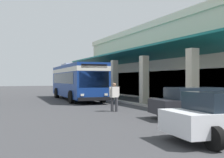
# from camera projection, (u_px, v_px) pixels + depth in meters

# --- Properties ---
(ground) EXTENTS (120.00, 120.00, 0.00)m
(ground) POSITION_uv_depth(u_px,v_px,m) (168.00, 99.00, 25.70)
(ground) COLOR #38383A
(curb_strip) EXTENTS (33.08, 0.50, 0.12)m
(curb_strip) POSITION_uv_depth(u_px,v_px,m) (105.00, 99.00, 25.80)
(curb_strip) COLOR #9E998E
(curb_strip) RESTS_ON ground
(plaza_building) EXTENTS (27.87, 14.91, 7.24)m
(plaza_building) POSITION_uv_depth(u_px,v_px,m) (188.00, 63.00, 29.70)
(plaza_building) COLOR beige
(plaza_building) RESTS_ON ground
(transit_bus) EXTENTS (11.33, 3.22, 3.34)m
(transit_bus) POSITION_uv_depth(u_px,v_px,m) (76.00, 79.00, 25.14)
(transit_bus) COLOR navy
(transit_bus) RESTS_ON ground
(parked_sedan_charcoal) EXTENTS (2.81, 4.60, 1.47)m
(parked_sedan_charcoal) POSITION_uv_depth(u_px,v_px,m) (198.00, 103.00, 13.05)
(parked_sedan_charcoal) COLOR #232328
(parked_sedan_charcoal) RESTS_ON ground
(pedestrian) EXTENTS (0.35, 0.67, 1.65)m
(pedestrian) POSITION_uv_depth(u_px,v_px,m) (114.00, 95.00, 15.94)
(pedestrian) COLOR #38383D
(pedestrian) RESTS_ON ground
(potted_palm) EXTENTS (1.73, 1.75, 2.52)m
(potted_palm) POSITION_uv_depth(u_px,v_px,m) (98.00, 90.00, 32.01)
(potted_palm) COLOR gray
(potted_palm) RESTS_ON ground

